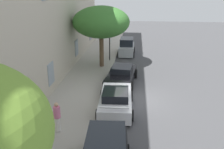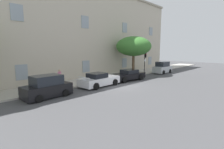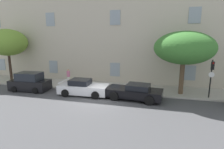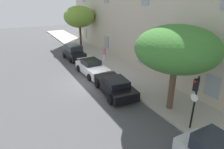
{
  "view_description": "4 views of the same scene",
  "coord_description": "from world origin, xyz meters",
  "px_view_note": "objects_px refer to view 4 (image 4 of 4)",
  "views": [
    {
      "loc": [
        -15.98,
        -0.1,
        7.28
      ],
      "look_at": [
        0.96,
        1.52,
        1.34
      ],
      "focal_mm": 41.0,
      "sensor_mm": 36.0,
      "label": 1
    },
    {
      "loc": [
        -13.15,
        -11.83,
        3.82
      ],
      "look_at": [
        -0.05,
        0.87,
        1.04
      ],
      "focal_mm": 26.85,
      "sensor_mm": 36.0,
      "label": 2
    },
    {
      "loc": [
        4.56,
        -13.27,
        5.02
      ],
      "look_at": [
        0.69,
        1.63,
        1.87
      ],
      "focal_mm": 28.46,
      "sensor_mm": 36.0,
      "label": 3
    },
    {
      "loc": [
        14.6,
        -5.68,
        7.05
      ],
      "look_at": [
        2.49,
        0.89,
        1.48
      ],
      "focal_mm": 30.57,
      "sensor_mm": 36.0,
      "label": 4
    }
  ],
  "objects_px": {
    "hatchback_parked": "(74,53)",
    "pedestrian_admiring": "(104,54)",
    "tree_near_kerb": "(177,49)",
    "tree_midblock": "(79,17)",
    "sportscar_yellow_flank": "(114,85)",
    "sportscar_red_lead": "(93,69)",
    "traffic_light": "(195,94)"
  },
  "relations": [
    {
      "from": "sportscar_red_lead",
      "to": "pedestrian_admiring",
      "type": "height_order",
      "value": "pedestrian_admiring"
    },
    {
      "from": "sportscar_red_lead",
      "to": "sportscar_yellow_flank",
      "type": "xyz_separation_m",
      "value": [
        4.22,
        -0.05,
        -0.0
      ]
    },
    {
      "from": "hatchback_parked",
      "to": "traffic_light",
      "type": "height_order",
      "value": "traffic_light"
    },
    {
      "from": "hatchback_parked",
      "to": "pedestrian_admiring",
      "type": "height_order",
      "value": "hatchback_parked"
    },
    {
      "from": "sportscar_red_lead",
      "to": "sportscar_yellow_flank",
      "type": "distance_m",
      "value": 4.22
    },
    {
      "from": "hatchback_parked",
      "to": "pedestrian_admiring",
      "type": "relative_size",
      "value": 2.33
    },
    {
      "from": "sportscar_red_lead",
      "to": "traffic_light",
      "type": "bearing_deg",
      "value": 7.6
    },
    {
      "from": "tree_midblock",
      "to": "traffic_light",
      "type": "xyz_separation_m",
      "value": [
        20.98,
        -1.15,
        -2.23
      ]
    },
    {
      "from": "hatchback_parked",
      "to": "tree_midblock",
      "type": "distance_m",
      "value": 6.57
    },
    {
      "from": "hatchback_parked",
      "to": "tree_near_kerb",
      "type": "bearing_deg",
      "value": 8.36
    },
    {
      "from": "traffic_light",
      "to": "pedestrian_admiring",
      "type": "height_order",
      "value": "traffic_light"
    },
    {
      "from": "tree_near_kerb",
      "to": "tree_midblock",
      "type": "distance_m",
      "value": 18.81
    },
    {
      "from": "tree_midblock",
      "to": "pedestrian_admiring",
      "type": "height_order",
      "value": "tree_midblock"
    },
    {
      "from": "pedestrian_admiring",
      "to": "hatchback_parked",
      "type": "bearing_deg",
      "value": -133.23
    },
    {
      "from": "tree_midblock",
      "to": "pedestrian_admiring",
      "type": "relative_size",
      "value": 3.63
    },
    {
      "from": "hatchback_parked",
      "to": "sportscar_yellow_flank",
      "type": "bearing_deg",
      "value": 0.15
    },
    {
      "from": "sportscar_red_lead",
      "to": "hatchback_parked",
      "type": "bearing_deg",
      "value": -179.27
    },
    {
      "from": "hatchback_parked",
      "to": "tree_midblock",
      "type": "xyz_separation_m",
      "value": [
        -4.72,
        2.62,
        3.75
      ]
    },
    {
      "from": "hatchback_parked",
      "to": "pedestrian_admiring",
      "type": "distance_m",
      "value": 3.87
    },
    {
      "from": "sportscar_red_lead",
      "to": "pedestrian_admiring",
      "type": "relative_size",
      "value": 2.99
    },
    {
      "from": "sportscar_yellow_flank",
      "to": "tree_midblock",
      "type": "bearing_deg",
      "value": 170.01
    },
    {
      "from": "traffic_light",
      "to": "tree_near_kerb",
      "type": "bearing_deg",
      "value": 164.61
    },
    {
      "from": "tree_midblock",
      "to": "traffic_light",
      "type": "relative_size",
      "value": 1.86
    },
    {
      "from": "sportscar_red_lead",
      "to": "tree_near_kerb",
      "type": "relative_size",
      "value": 0.88
    },
    {
      "from": "sportscar_red_lead",
      "to": "hatchback_parked",
      "type": "height_order",
      "value": "hatchback_parked"
    },
    {
      "from": "sportscar_red_lead",
      "to": "pedestrian_admiring",
      "type": "xyz_separation_m",
      "value": [
        -3.15,
        2.74,
        0.36
      ]
    },
    {
      "from": "sportscar_yellow_flank",
      "to": "hatchback_parked",
      "type": "distance_m",
      "value": 10.01
    },
    {
      "from": "hatchback_parked",
      "to": "tree_near_kerb",
      "type": "height_order",
      "value": "tree_near_kerb"
    },
    {
      "from": "tree_near_kerb",
      "to": "tree_midblock",
      "type": "relative_size",
      "value": 0.93
    },
    {
      "from": "pedestrian_admiring",
      "to": "sportscar_red_lead",
      "type": "bearing_deg",
      "value": -41.07
    },
    {
      "from": "traffic_light",
      "to": "hatchback_parked",
      "type": "bearing_deg",
      "value": -174.83
    },
    {
      "from": "sportscar_yellow_flank",
      "to": "tree_midblock",
      "type": "relative_size",
      "value": 0.88
    }
  ]
}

